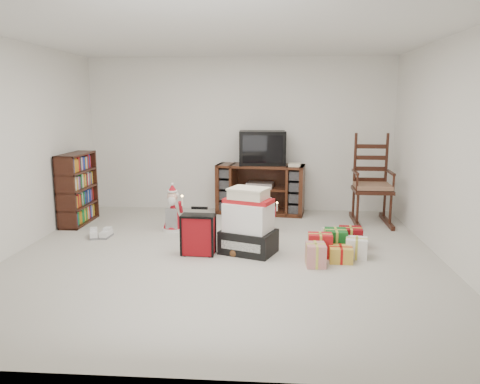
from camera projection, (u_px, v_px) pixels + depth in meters
The scene contains 13 objects.
room at pixel (224, 150), 5.26m from camera, with size 5.01×5.01×2.51m.
tv_stand at pixel (260, 189), 7.56m from camera, with size 1.45×0.68×0.80m.
bookshelf at pixel (78, 190), 6.91m from camera, with size 0.29×0.86×1.05m.
rocking_chair at pixel (371, 191), 6.99m from camera, with size 0.57×0.92×1.38m.
gift_pile at pixel (249, 225), 5.54m from camera, with size 0.73×0.63×0.77m.
red_suitcase at pixel (198, 235), 5.49m from camera, with size 0.38×0.22×0.57m.
stocking at pixel (244, 227), 5.75m from camera, with size 0.25×0.11×0.54m, color #0E8024, non-canonical shape.
teddy_bear at pixel (240, 241), 5.53m from camera, with size 0.24×0.21×0.35m.
santa_figurine at pixel (267, 217), 6.49m from camera, with size 0.27×0.26×0.56m.
mrs_claus_figurine at pixel (173, 213), 6.54m from camera, with size 0.32×0.31×0.66m.
sneaker_pair at pixel (100, 234), 6.23m from camera, with size 0.32×0.27×0.09m.
gift_cluster at pixel (335, 245), 5.51m from camera, with size 0.70×1.03×0.24m.
crt_television at pixel (262, 148), 7.48m from camera, with size 0.75×0.56×0.54m.
Camera 1 is at (0.56, -5.22, 1.76)m, focal length 35.00 mm.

